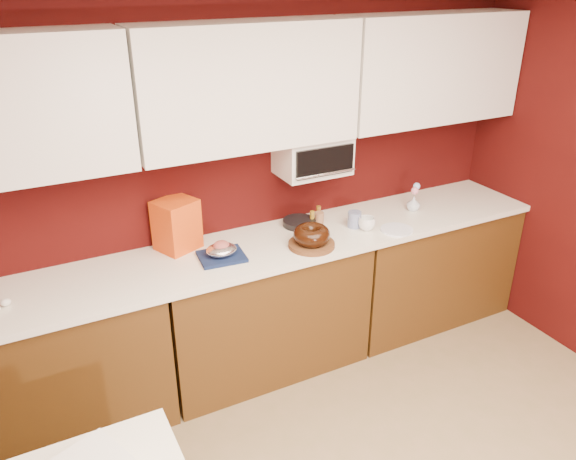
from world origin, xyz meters
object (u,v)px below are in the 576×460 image
(foil_ham_nest, at_px, (221,250))
(coffee_mug, at_px, (367,222))
(pandoro_box, at_px, (177,225))
(flower_vase, at_px, (414,203))
(blue_jar, at_px, (354,219))
(toaster_oven, at_px, (312,155))
(bundt_cake, at_px, (312,235))

(foil_ham_nest, xyz_separation_m, coffee_mug, (0.99, -0.06, -0.00))
(pandoro_box, bearing_deg, flower_vase, -29.57)
(foil_ham_nest, relative_size, blue_jar, 1.72)
(foil_ham_nest, bearing_deg, coffee_mug, -3.66)
(pandoro_box, relative_size, coffee_mug, 2.95)
(toaster_oven, bearing_deg, coffee_mug, -45.37)
(coffee_mug, bearing_deg, pandoro_box, 165.26)
(pandoro_box, height_order, flower_vase, pandoro_box)
(pandoro_box, xyz_separation_m, blue_jar, (1.13, -0.23, -0.10))
(flower_vase, bearing_deg, foil_ham_nest, -177.81)
(pandoro_box, distance_m, coffee_mug, 1.22)
(foil_ham_nest, xyz_separation_m, flower_vase, (1.47, 0.06, 0.00))
(pandoro_box, bearing_deg, blue_jar, -34.71)
(coffee_mug, xyz_separation_m, flower_vase, (0.48, 0.12, 0.00))
(bundt_cake, relative_size, pandoro_box, 0.73)
(toaster_oven, bearing_deg, flower_vase, -11.35)
(foil_ham_nest, relative_size, pandoro_box, 0.59)
(foil_ham_nest, relative_size, flower_vase, 1.61)
(coffee_mug, bearing_deg, bundt_cake, -173.79)
(foil_ham_nest, xyz_separation_m, blue_jar, (0.94, 0.01, -0.00))
(toaster_oven, relative_size, coffee_mug, 4.26)
(toaster_oven, bearing_deg, pandoro_box, 177.44)
(pandoro_box, relative_size, flower_vase, 2.73)
(coffee_mug, height_order, blue_jar, blue_jar)
(toaster_oven, distance_m, foil_ham_nest, 0.86)
(bundt_cake, bearing_deg, foil_ham_nest, 168.52)
(blue_jar, bearing_deg, foil_ham_nest, -179.24)
(pandoro_box, bearing_deg, foil_ham_nest, -75.68)
(pandoro_box, xyz_separation_m, coffee_mug, (1.18, -0.31, -0.10))
(blue_jar, bearing_deg, flower_vase, 4.75)
(toaster_oven, bearing_deg, bundt_cake, -119.00)
(toaster_oven, xyz_separation_m, pandoro_box, (-0.91, 0.04, -0.32))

